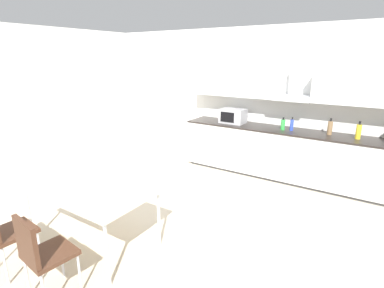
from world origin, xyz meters
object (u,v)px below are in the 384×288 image
Objects in this scene: bottle_blue at (292,125)px; bottle_green at (283,125)px; microwave at (233,116)px; pendant_lamp at (82,109)px; dining_table at (91,190)px; bottle_brown at (330,128)px; bottle_yellow at (359,131)px; chair_near_left at (3,228)px; chair_near_right at (40,250)px.

bottle_blue is 0.15m from bottle_green.
microwave is 1.50× the size of pendant_lamp.
bottle_brown is at bearing 59.55° from dining_table.
chair_near_left is (-2.77, -4.17, -0.52)m from bottle_yellow.
microwave is 0.32× the size of dining_table.
chair_near_left is (-2.33, -4.22, -0.52)m from bottle_brown.
chair_near_right is 2.72× the size of pendant_lamp.
microwave is 1.67× the size of bottle_yellow.
chair_near_right is at bearing -102.25° from bottle_green.
chair_near_left is 1.45m from pendant_lamp.
bottle_green is 0.71× the size of pendant_lamp.
dining_table is at bearing 111.31° from chair_near_right.
chair_near_left is at bearing -112.30° from dining_table.
dining_table is 4.66× the size of pendant_lamp.
chair_near_left is at bearing -112.30° from pendant_lamp.
bottle_green reaches higher than chair_near_right.
bottle_blue is 0.85× the size of bottle_brown.
microwave reaches higher than chair_near_left.
bottle_blue is 0.84× the size of bottle_yellow.
bottle_yellow is 0.90× the size of pendant_lamp.
dining_table is at bearing -126.02° from bottle_yellow.
bottle_brown reaches higher than chair_near_left.
bottle_yellow is 0.33× the size of chair_near_left.
pendant_lamp is (0.34, 0.84, 1.14)m from chair_near_left.
bottle_brown reaches higher than chair_near_right.
bottle_brown is (0.62, 0.06, 0.02)m from bottle_blue.
microwave is at bearing 91.68° from chair_near_right.
microwave is 3.36m from dining_table.
chair_near_right is (0.12, -4.17, -0.54)m from microwave.
bottle_yellow is at bearing 53.98° from dining_table.
bottle_yellow reaches higher than bottle_green.
bottle_yellow is at bearing 2.06° from bottle_green.
bottle_blue is at bearing 67.67° from chair_near_left.
dining_table is at bearing -120.45° from bottle_brown.
bottle_brown is 3.94m from dining_table.
bottle_brown is 0.88× the size of pendant_lamp.
bottle_blue is (1.16, -0.00, -0.04)m from microwave.
bottle_yellow is at bearing 53.98° from pendant_lamp.
chair_near_right is at bearing -68.69° from pendant_lamp.
chair_near_right is (-2.10, -4.17, -0.52)m from bottle_yellow.
bottle_brown is at bearing 173.03° from bottle_yellow.
chair_near_right is at bearing -88.32° from microwave.
chair_near_right is (-0.90, -4.12, -0.50)m from bottle_green.
bottle_brown is 0.44m from bottle_yellow.
bottle_yellow is 5.03m from chair_near_left.
microwave is 1.02m from bottle_green.
bottle_blue reaches higher than bottle_green.
chair_near_left is at bearing -97.48° from microwave.
bottle_green is at bearing 77.75° from chair_near_right.
bottle_blue is at bearing 75.96° from chair_near_right.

